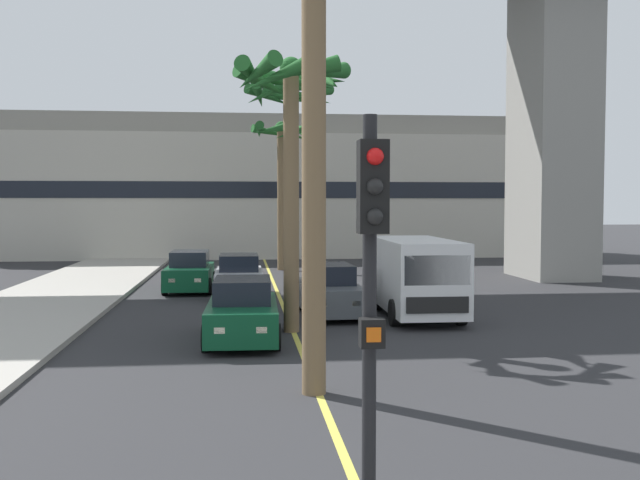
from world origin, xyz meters
name	(u,v)px	position (x,y,z in m)	size (l,w,h in m)	color
lane_stripe_center	(286,313)	(0.00, 24.00, 0.00)	(0.14, 56.00, 0.01)	#DBCC4C
pier_building_backdrop	(262,189)	(0.00, 49.52, 4.38)	(37.49, 8.04, 8.89)	beige
car_queue_front	(190,273)	(-3.40, 30.14, 0.72)	(1.89, 4.13, 1.56)	#0C4728
car_queue_second	(243,312)	(-1.36, 19.47, 0.72)	(1.91, 4.14, 1.56)	#0C4728
car_queue_third	(329,292)	(1.31, 23.45, 0.72)	(1.92, 4.14, 1.56)	#4C5156
car_queue_fourth	(239,277)	(-1.47, 28.04, 0.72)	(1.84, 4.10, 1.56)	#B7BABF
delivery_van	(416,275)	(3.87, 22.73, 1.29)	(2.22, 5.28, 2.36)	white
traffic_light_median_near	(371,294)	(-0.32, 7.13, 2.71)	(0.24, 0.37, 4.20)	black
palm_tree_near_median	(292,108)	(-0.04, 20.61, 5.96)	(3.21, 3.22, 7.31)	brown
palm_tree_mid_median	(282,152)	(0.70, 38.62, 6.06)	(3.23, 3.41, 7.60)	brown
palm_tree_far_median	(290,120)	(0.59, 30.53, 6.76)	(3.70, 3.70, 8.33)	brown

